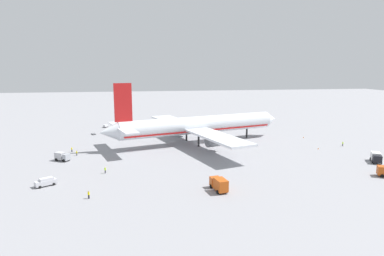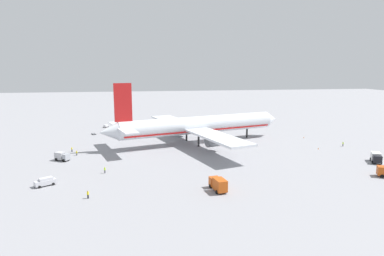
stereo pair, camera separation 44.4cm
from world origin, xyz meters
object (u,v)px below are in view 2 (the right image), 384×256
at_px(service_truck_3, 218,184).
at_px(ground_worker_0, 77,153).
at_px(airliner, 197,126).
at_px(ground_worker_2, 105,170).
at_px(baggage_cart_0, 106,126).
at_px(baggage_cart_1, 94,134).
at_px(ground_worker_3, 72,149).
at_px(traffic_cone_1, 318,148).
at_px(ground_worker_1, 88,195).
at_px(service_van, 45,182).
at_px(traffic_cone_0, 304,137).
at_px(service_truck_2, 376,157).
at_px(baggage_cart_2, 167,123).
at_px(service_truck_0, 62,156).
at_px(ground_worker_4, 343,144).

xyz_separation_m(service_truck_3, ground_worker_0, (-37.16, 38.58, -0.82)).
xyz_separation_m(airliner, ground_worker_2, (-31.13, -31.76, -5.83)).
bearing_deg(service_truck_3, ground_worker_2, 146.06).
bearing_deg(baggage_cart_0, baggage_cart_1, -102.36).
xyz_separation_m(ground_worker_3, traffic_cone_1, (83.96, -11.11, -0.60)).
relative_size(service_truck_3, ground_worker_2, 3.63).
height_order(airliner, ground_worker_0, airliner).
distance_m(ground_worker_1, ground_worker_3, 44.64).
xyz_separation_m(service_van, traffic_cone_0, (89.06, 40.88, -0.76)).
bearing_deg(service_truck_2, baggage_cart_2, 125.07).
bearing_deg(service_truck_0, ground_worker_3, 84.60).
xyz_separation_m(service_truck_2, baggage_cart_2, (-55.02, 78.37, -0.77)).
xyz_separation_m(service_truck_0, service_van, (0.59, -22.51, -0.38)).
bearing_deg(baggage_cart_1, ground_worker_2, -80.87).
bearing_deg(service_truck_0, ground_worker_1, -70.27).
bearing_deg(baggage_cart_2, ground_worker_3, -126.95).
bearing_deg(service_van, ground_worker_4, 14.57).
xyz_separation_m(ground_worker_0, traffic_cone_1, (81.59, -5.89, -0.55)).
bearing_deg(airliner, baggage_cart_1, 148.91).
bearing_deg(traffic_cone_1, ground_worker_0, 175.87).
xyz_separation_m(airliner, traffic_cone_0, (44.67, 1.62, -6.45)).
bearing_deg(service_truck_0, baggage_cart_0, 81.59).
relative_size(service_truck_3, baggage_cart_0, 2.13).
xyz_separation_m(baggage_cart_1, traffic_cone_0, (84.79, -22.58, 0.01)).
bearing_deg(service_truck_0, airliner, 20.43).
bearing_deg(baggage_cart_0, ground_worker_1, -88.04).
height_order(ground_worker_0, ground_worker_3, ground_worker_3).
bearing_deg(baggage_cart_2, service_truck_3, -88.50).
xyz_separation_m(ground_worker_2, ground_worker_3, (-12.82, 25.82, -0.02)).
bearing_deg(service_van, traffic_cone_0, 24.66).
bearing_deg(ground_worker_0, ground_worker_4, -1.99).
xyz_separation_m(service_truck_2, ground_worker_0, (-89.74, 23.84, -0.70)).
height_order(ground_worker_0, ground_worker_4, ground_worker_4).
relative_size(ground_worker_3, ground_worker_4, 1.04).
bearing_deg(baggage_cart_1, traffic_cone_1, -27.24).
distance_m(ground_worker_4, traffic_cone_0, 17.32).
xyz_separation_m(baggage_cart_0, baggage_cart_1, (-3.73, -17.03, -0.44)).
height_order(ground_worker_2, traffic_cone_0, ground_worker_2).
bearing_deg(ground_worker_4, baggage_cart_1, 157.11).
relative_size(airliner, baggage_cart_1, 19.75).
distance_m(service_truck_0, baggage_cart_0, 58.62).
xyz_separation_m(service_truck_0, ground_worker_1, (11.67, -32.54, -0.53)).
xyz_separation_m(service_truck_3, ground_worker_1, (-28.89, 0.45, -0.76)).
relative_size(ground_worker_2, traffic_cone_1, 3.18).
xyz_separation_m(airliner, baggage_cart_0, (-36.40, 41.23, -6.01)).
xyz_separation_m(ground_worker_3, traffic_cone_0, (88.62, 7.56, -0.60)).
xyz_separation_m(baggage_cart_1, traffic_cone_1, (80.14, -41.25, 0.01)).
bearing_deg(ground_worker_3, ground_worker_0, -65.52).
distance_m(airliner, ground_worker_1, 59.78).
relative_size(airliner, ground_worker_3, 41.97).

